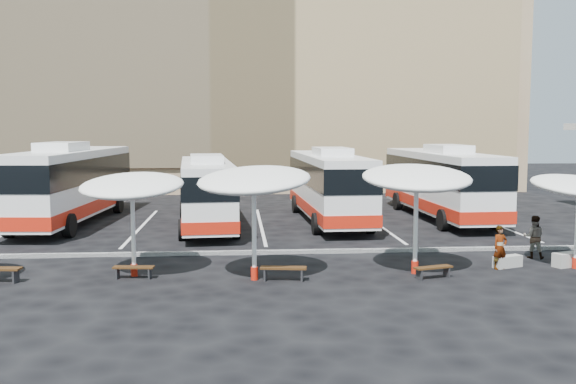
{
  "coord_description": "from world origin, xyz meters",
  "views": [
    {
      "loc": [
        -1.17,
        -24.39,
        5.01
      ],
      "look_at": [
        1.0,
        3.0,
        2.2
      ],
      "focal_mm": 40.0,
      "sensor_mm": 36.0,
      "label": 1
    }
  ],
  "objects": [
    {
      "name": "ground",
      "position": [
        0.0,
        0.0,
        0.0
      ],
      "size": [
        120.0,
        120.0,
        0.0
      ],
      "primitive_type": "plane",
      "color": "black",
      "rests_on": "ground"
    },
    {
      "name": "sandstone_building",
      "position": [
        0.0,
        31.87,
        12.63
      ],
      "size": [
        42.0,
        18.25,
        29.6
      ],
      "color": "#A2825E",
      "rests_on": "ground"
    },
    {
      "name": "curb_divider",
      "position": [
        0.0,
        0.5,
        0.07
      ],
      "size": [
        34.0,
        0.25,
        0.15
      ],
      "primitive_type": "cube",
      "color": "black",
      "rests_on": "ground"
    },
    {
      "name": "bay_lines",
      "position": [
        0.0,
        8.0,
        0.01
      ],
      "size": [
        24.15,
        12.0,
        0.01
      ],
      "color": "white",
      "rests_on": "ground"
    },
    {
      "name": "bus_0",
      "position": [
        -9.79,
        9.51,
        2.16
      ],
      "size": [
        3.94,
        13.54,
        4.24
      ],
      "rotation": [
        0.0,
        0.0,
        -0.08
      ],
      "color": "white",
      "rests_on": "ground"
    },
    {
      "name": "bus_1",
      "position": [
        -2.73,
        7.72,
        1.87
      ],
      "size": [
        3.34,
        11.68,
        3.66
      ],
      "rotation": [
        0.0,
        0.0,
        0.08
      ],
      "color": "white",
      "rests_on": "ground"
    },
    {
      "name": "bus_2",
      "position": [
        3.62,
        9.06,
        2.02
      ],
      "size": [
        3.22,
        12.51,
        3.95
      ],
      "rotation": [
        0.0,
        0.0,
        0.03
      ],
      "color": "white",
      "rests_on": "ground"
    },
    {
      "name": "bus_3",
      "position": [
        9.9,
        9.74,
        2.07
      ],
      "size": [
        3.27,
        12.85,
        4.06
      ],
      "rotation": [
        0.0,
        0.0,
        0.03
      ],
      "color": "white",
      "rests_on": "ground"
    },
    {
      "name": "sunshade_1",
      "position": [
        -4.66,
        -2.88,
        3.05
      ],
      "size": [
        4.0,
        4.04,
        3.59
      ],
      "rotation": [
        0.0,
        0.0,
        -0.19
      ],
      "color": "white",
      "rests_on": "ground"
    },
    {
      "name": "sunshade_2",
      "position": [
        -0.64,
        -3.73,
        3.28
      ],
      "size": [
        4.88,
        4.91,
        3.86
      ],
      "rotation": [
        0.0,
        0.0,
        -0.42
      ],
      "color": "white",
      "rests_on": "ground"
    },
    {
      "name": "sunshade_3",
      "position": [
        4.87,
        -3.24,
        3.27
      ],
      "size": [
        3.83,
        3.87,
        3.85
      ],
      "rotation": [
        0.0,
        0.0,
        -0.04
      ],
      "color": "white",
      "rests_on": "ground"
    },
    {
      "name": "wood_bench_1",
      "position": [
        -4.62,
        -3.25,
        0.31
      ],
      "size": [
        1.37,
        0.48,
        0.41
      ],
      "rotation": [
        0.0,
        0.0,
        -0.09
      ],
      "color": "#311C0B",
      "rests_on": "ground"
    },
    {
      "name": "wood_bench_2",
      "position": [
        0.3,
        -3.95,
        0.35
      ],
      "size": [
        1.55,
        0.61,
        0.46
      ],
      "rotation": [
        0.0,
        0.0,
        -0.14
      ],
      "color": "#311C0B",
      "rests_on": "ground"
    },
    {
      "name": "wood_bench_3",
      "position": [
        5.25,
        -4.04,
        0.31
      ],
      "size": [
        1.38,
        0.72,
        0.41
      ],
      "rotation": [
        0.0,
        0.0,
        0.29
      ],
      "color": "#311C0B",
      "rests_on": "ground"
    },
    {
      "name": "conc_bench_0",
      "position": [
        8.44,
        -2.56,
        0.21
      ],
      "size": [
        1.17,
        0.75,
        0.42
      ],
      "primitive_type": "cube",
      "rotation": [
        0.0,
        0.0,
        0.38
      ],
      "color": "gray",
      "rests_on": "ground"
    },
    {
      "name": "conc_bench_1",
      "position": [
        10.75,
        -2.56,
        0.25
      ],
      "size": [
        1.41,
        0.9,
        0.5
      ],
      "primitive_type": "cube",
      "rotation": [
        0.0,
        0.0,
        0.37
      ],
      "color": "gray",
      "rests_on": "ground"
    },
    {
      "name": "passenger_0",
      "position": [
        8.04,
        -2.81,
        0.77
      ],
      "size": [
        0.65,
        0.52,
        1.55
      ],
      "primitive_type": "imported",
      "rotation": [
        0.0,
        0.0,
        0.31
      ],
      "color": "black",
      "rests_on": "ground"
    },
    {
      "name": "passenger_1",
      "position": [
        10.1,
        -1.11,
        0.82
      ],
      "size": [
        0.96,
        0.86,
        1.64
      ],
      "primitive_type": "imported",
      "rotation": [
        0.0,
        0.0,
        2.78
      ],
      "color": "black",
      "rests_on": "ground"
    }
  ]
}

